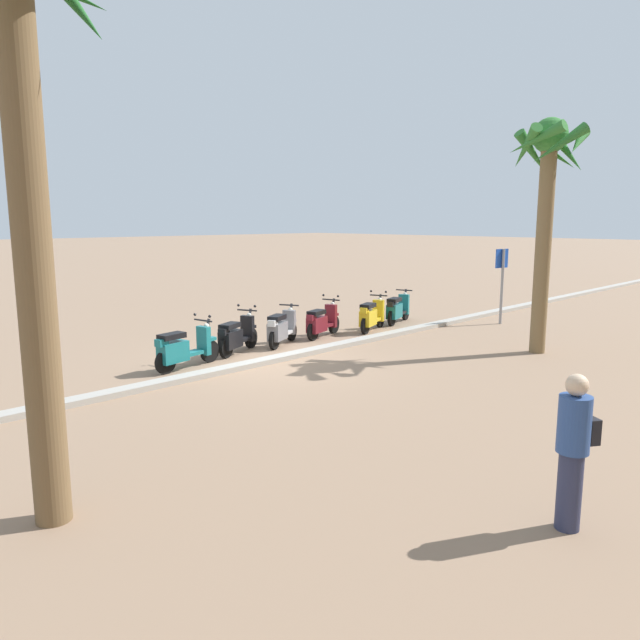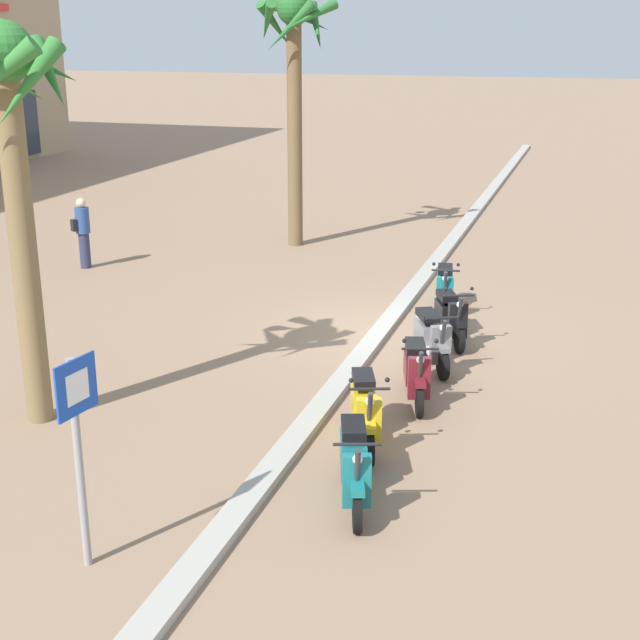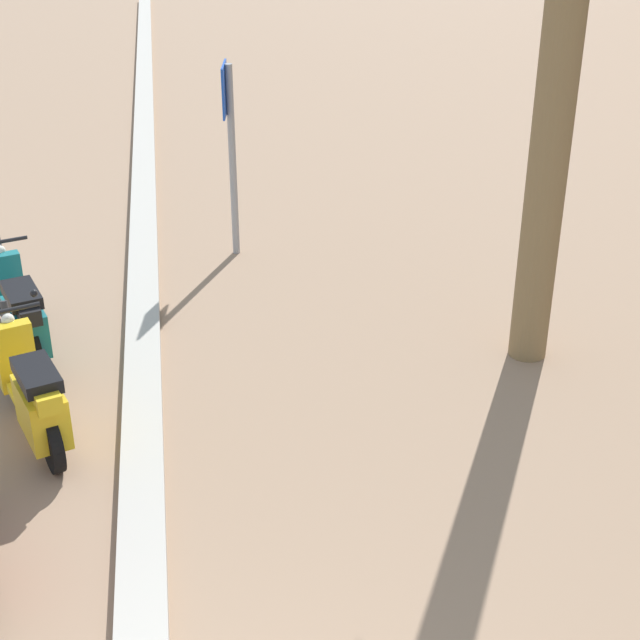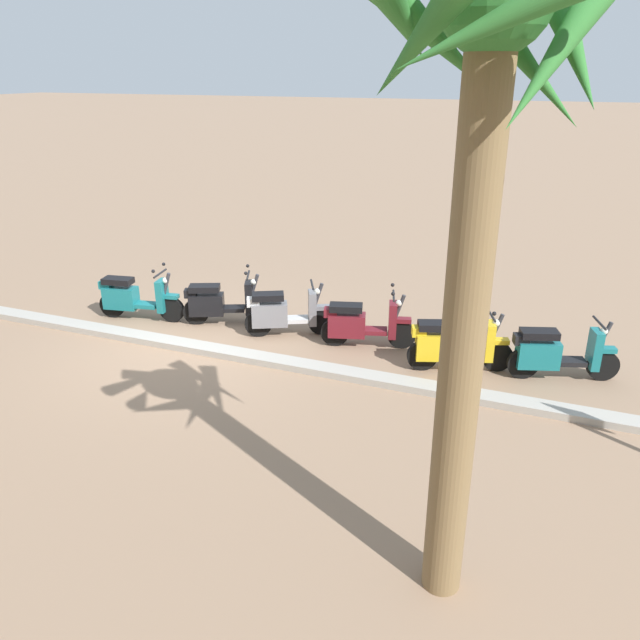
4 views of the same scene
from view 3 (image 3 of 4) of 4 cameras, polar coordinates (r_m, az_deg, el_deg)
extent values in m
cylinder|color=black|center=(10.83, -18.37, 1.10)|extent=(0.53, 0.26, 0.52)
cylinder|color=black|center=(9.68, -16.91, -1.88)|extent=(0.53, 0.26, 0.52)
cube|color=black|center=(10.27, -17.79, 0.11)|extent=(0.66, 0.45, 0.08)
cube|color=#197075|center=(9.79, -17.33, -0.39)|extent=(0.75, 0.52, 0.45)
cube|color=black|center=(9.62, -17.60, 1.47)|extent=(0.66, 0.47, 0.12)
cube|color=#197075|center=(10.55, -18.41, 2.14)|extent=(0.24, 0.37, 0.66)
cube|color=#197075|center=(10.72, -18.59, 2.50)|extent=(0.35, 0.25, 0.08)
cylinder|color=#333338|center=(10.57, -18.61, 3.04)|extent=(0.29, 0.15, 0.69)
cylinder|color=black|center=(10.38, -18.79, 4.49)|extent=(0.21, 0.54, 0.04)
sphere|color=white|center=(10.52, -18.77, 3.97)|extent=(0.12, 0.12, 0.12)
cube|color=black|center=(9.41, -17.17, 0.28)|extent=(0.29, 0.26, 0.16)
cylinder|color=black|center=(9.33, -17.90, -3.19)|extent=(0.52, 0.27, 0.52)
cylinder|color=black|center=(8.25, -15.91, -7.16)|extent=(0.52, 0.27, 0.52)
cube|color=gold|center=(8.79, -17.10, -4.56)|extent=(0.66, 0.47, 0.08)
cube|color=gold|center=(8.33, -16.46, -5.31)|extent=(0.75, 0.53, 0.46)
cube|color=black|center=(8.13, -16.76, -3.18)|extent=(0.67, 0.48, 0.12)
cube|color=gold|center=(9.03, -17.90, -2.11)|extent=(0.25, 0.37, 0.66)
cube|color=gold|center=(9.19, -18.16, -1.62)|extent=(0.36, 0.26, 0.08)
cylinder|color=#333338|center=(9.03, -18.15, -1.06)|extent=(0.29, 0.16, 0.69)
cylinder|color=black|center=(8.82, -18.33, 0.56)|extent=(0.23, 0.54, 0.04)
sphere|color=white|center=(8.97, -18.34, 0.01)|extent=(0.12, 0.12, 0.12)
cube|color=gold|center=(7.94, -16.18, -4.71)|extent=(0.29, 0.27, 0.16)
sphere|color=black|center=(8.79, -16.91, 1.55)|extent=(0.07, 0.07, 0.07)
cylinder|color=#939399|center=(11.81, -5.30, 9.45)|extent=(0.09, 0.09, 2.40)
cube|color=#1947B7|center=(11.57, -5.78, 13.69)|extent=(0.60, 0.11, 0.60)
cube|color=white|center=(11.57, -5.85, 13.69)|extent=(0.33, 0.06, 0.33)
cylinder|color=olive|center=(9.04, 14.05, 12.82)|extent=(0.38, 0.38, 5.29)
camera|label=1|loc=(11.88, 106.71, -16.20)|focal=33.32mm
camera|label=2|loc=(19.08, -25.15, 27.37)|focal=50.38mm
camera|label=4|loc=(12.11, 38.02, 22.25)|focal=34.93mm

